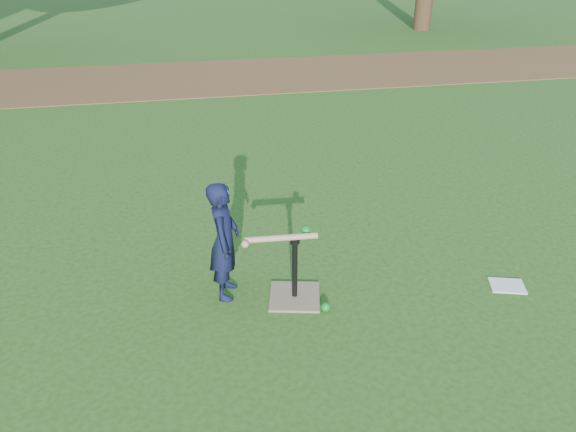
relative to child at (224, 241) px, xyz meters
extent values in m
plane|color=#285116|center=(0.46, 0.14, -0.53)|extent=(80.00, 80.00, 0.00)
cube|color=brown|center=(0.46, 7.64, -0.53)|extent=(24.00, 3.00, 0.01)
imported|color=black|center=(0.00, 0.00, 0.00)|extent=(0.34, 0.44, 1.07)
sphere|color=#0C8723|center=(0.79, -0.41, -0.49)|extent=(0.08, 0.08, 0.08)
cube|color=white|center=(2.48, -0.38, -0.53)|extent=(0.35, 0.31, 0.01)
cube|color=#91745C|center=(0.57, -0.18, -0.52)|extent=(0.52, 0.52, 0.02)
cylinder|color=black|center=(0.57, -0.18, -0.23)|extent=(0.05, 0.05, 0.55)
cylinder|color=black|center=(0.57, -0.18, 0.05)|extent=(0.08, 0.08, 0.06)
cylinder|color=tan|center=(0.45, -0.20, 0.09)|extent=(0.60, 0.09, 0.05)
sphere|color=tan|center=(0.15, -0.24, 0.09)|extent=(0.06, 0.06, 0.06)
sphere|color=#0C8723|center=(0.67, -0.14, 0.11)|extent=(0.08, 0.08, 0.08)
camera|label=1|loc=(-0.26, -4.08, 2.39)|focal=35.00mm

